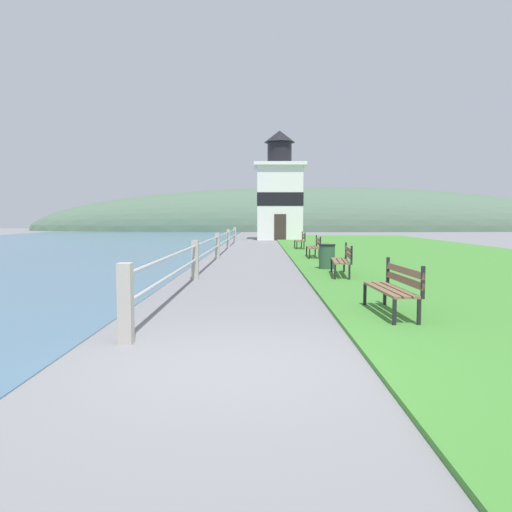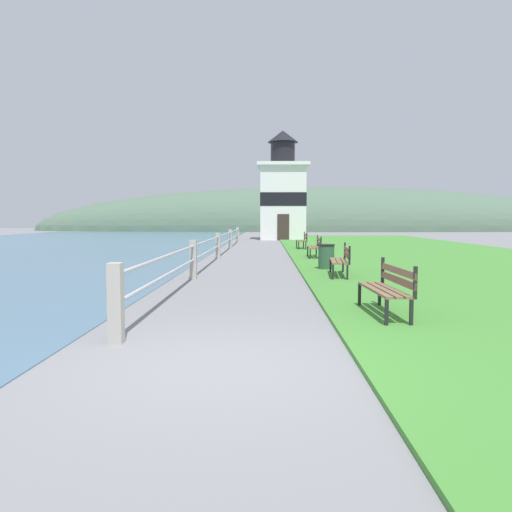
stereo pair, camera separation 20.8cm
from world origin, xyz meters
name	(u,v)px [view 1 (the left image)]	position (x,y,z in m)	size (l,w,h in m)	color
ground_plane	(232,366)	(0.00, 0.00, 0.00)	(160.00, 160.00, 0.00)	slate
grass_verge	(421,255)	(7.55, 16.96, 0.03)	(12.00, 50.87, 0.06)	#428433
seawall_railing	(217,243)	(-1.45, 14.91, 0.63)	(0.18, 28.01, 1.07)	#A8A399
park_bench_near	(395,285)	(2.55, 2.79, 0.54)	(0.55, 1.80, 0.94)	brown
park_bench_midway	(343,258)	(2.63, 8.44, 0.54)	(0.65, 1.96, 0.94)	brown
park_bench_far	(315,246)	(2.56, 15.14, 0.54)	(0.53, 1.93, 0.94)	brown
park_bench_by_lighthouse	(301,240)	(2.48, 21.20, 0.54)	(0.47, 1.68, 0.94)	brown
lighthouse	(279,195)	(1.81, 34.21, 3.54)	(4.00, 4.00, 8.54)	white
trash_bin	(327,257)	(2.43, 10.36, 0.42)	(0.54, 0.54, 0.84)	#2D5138
distant_hillside	(316,231)	(8.00, 63.91, 0.00)	(80.00, 16.00, 12.00)	#4C6651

